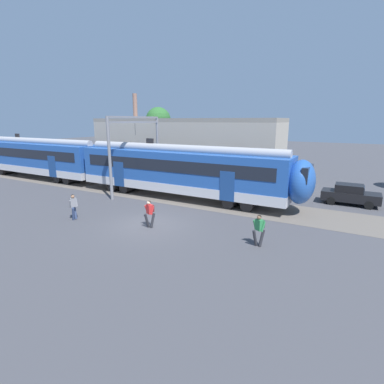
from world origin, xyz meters
name	(u,v)px	position (x,y,z in m)	size (l,w,h in m)	color
ground_plane	(149,225)	(0.00, 0.00, 0.00)	(160.00, 160.00, 0.00)	#424247
track_bed	(85,184)	(-12.99, 6.59, 0.01)	(80.00, 4.40, 0.01)	#605951
commuter_train	(101,163)	(-10.50, 6.58, 2.25)	(38.05, 3.07, 4.73)	silver
pedestrian_grey	(73,205)	(-4.80, -1.49, 0.99)	(0.57, 0.66, 1.67)	navy
pedestrian_red	(150,211)	(0.33, -0.29, 0.99)	(0.65, 0.58, 1.67)	#28282D
pedestrian_green	(259,228)	(6.75, 0.19, 0.99)	(0.66, 0.56, 1.67)	#28282D
parked_car_black	(350,194)	(10.46, 11.06, 0.78)	(4.00, 1.77, 1.54)	black
catenary_gantry	(136,143)	(-6.22, 6.59, 4.31)	(0.24, 6.64, 6.53)	gray
background_building	(183,148)	(-6.31, 14.57, 3.21)	(21.34, 5.00, 9.20)	#B2A899
street_tree_left	(158,120)	(-12.93, 19.44, 6.19)	(3.28, 3.28, 7.88)	brown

